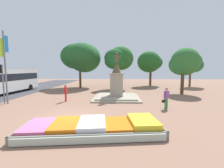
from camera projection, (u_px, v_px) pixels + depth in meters
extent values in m
plane|color=#8C6651|center=(68.00, 120.00, 9.51)|extent=(76.56, 76.56, 0.00)
cube|color=#38281C|center=(92.00, 129.00, 7.64)|extent=(7.02, 3.00, 0.36)
cube|color=gray|center=(91.00, 139.00, 6.49)|extent=(6.97, 0.92, 0.40)
cube|color=gray|center=(93.00, 120.00, 8.79)|extent=(6.97, 0.92, 0.40)
cube|color=gray|center=(22.00, 130.00, 7.37)|extent=(0.38, 2.41, 0.40)
cube|color=gray|center=(158.00, 126.00, 7.91)|extent=(0.38, 2.41, 0.40)
cube|color=#D86699|center=(38.00, 125.00, 7.41)|extent=(1.55, 2.15, 0.14)
cube|color=orange|center=(66.00, 124.00, 7.51)|extent=(1.55, 2.15, 0.19)
cube|color=white|center=(92.00, 123.00, 7.61)|extent=(1.55, 2.15, 0.24)
cube|color=orange|center=(118.00, 123.00, 7.72)|extent=(1.55, 2.15, 0.11)
cube|color=yellow|center=(143.00, 121.00, 7.81)|extent=(1.55, 2.15, 0.28)
cube|color=#B2BCAD|center=(91.00, 139.00, 6.44)|extent=(6.64, 0.98, 0.32)
cube|color=gray|center=(116.00, 98.00, 16.45)|extent=(4.92, 4.92, 0.15)
cube|color=#9F9580|center=(116.00, 96.00, 16.43)|extent=(4.19, 4.19, 0.15)
cube|color=#9E937F|center=(117.00, 85.00, 16.30)|extent=(1.34, 1.34, 2.37)
cube|color=#9E937F|center=(117.00, 74.00, 16.18)|extent=(1.59, 1.59, 0.12)
cone|color=brown|center=(117.00, 67.00, 16.11)|extent=(1.01, 1.01, 1.21)
cylinder|color=brown|center=(117.00, 58.00, 16.02)|extent=(0.43, 0.43, 0.70)
sphere|color=brown|center=(117.00, 54.00, 15.97)|extent=(0.31, 0.31, 0.31)
cylinder|color=brown|center=(119.00, 57.00, 15.99)|extent=(0.63, 0.10, 0.39)
cylinder|color=slate|center=(3.00, 84.00, 13.92)|extent=(0.12, 0.12, 3.61)
cube|color=black|center=(0.00, 69.00, 13.80)|extent=(0.26, 0.30, 0.80)
cylinder|color=slate|center=(5.00, 68.00, 13.61)|extent=(0.14, 0.14, 6.62)
cube|color=#1972B2|center=(6.00, 44.00, 13.64)|extent=(0.09, 0.38, 1.49)
cylinder|color=slate|center=(6.00, 36.00, 13.57)|extent=(0.13, 0.52, 0.03)
cube|color=#8CBF2D|center=(1.00, 48.00, 13.18)|extent=(0.09, 0.37, 1.61)
cylinder|color=slate|center=(1.00, 38.00, 13.10)|extent=(0.12, 0.51, 0.03)
cube|color=silver|center=(3.00, 81.00, 18.89)|extent=(2.99, 11.30, 2.78)
cube|color=black|center=(3.00, 77.00, 18.85)|extent=(2.99, 10.97, 0.89)
cube|color=#AFAFB3|center=(2.00, 69.00, 18.75)|extent=(2.93, 11.07, 0.10)
cylinder|color=black|center=(16.00, 87.00, 22.73)|extent=(0.32, 0.91, 0.90)
cylinder|color=black|center=(30.00, 87.00, 22.54)|extent=(0.32, 0.91, 0.90)
cylinder|color=#338C4C|center=(167.00, 103.00, 12.18)|extent=(0.13, 0.13, 0.86)
cylinder|color=#338C4C|center=(165.00, 104.00, 12.10)|extent=(0.13, 0.13, 0.86)
cube|color=#8C4C99|center=(166.00, 94.00, 12.06)|extent=(0.44, 0.38, 0.61)
cylinder|color=#8C4C99|center=(169.00, 95.00, 12.18)|extent=(0.09, 0.09, 0.58)
cylinder|color=#8C4C99|center=(164.00, 95.00, 11.96)|extent=(0.09, 0.09, 0.58)
sphere|color=#8C664C|center=(167.00, 89.00, 12.02)|extent=(0.22, 0.22, 0.22)
cube|color=black|center=(164.00, 101.00, 11.98)|extent=(0.30, 0.24, 0.22)
cylinder|color=red|center=(66.00, 98.00, 14.66)|extent=(0.13, 0.13, 0.84)
cylinder|color=red|center=(66.00, 97.00, 14.84)|extent=(0.13, 0.13, 0.84)
cube|color=red|center=(66.00, 90.00, 14.68)|extent=(0.24, 0.39, 0.60)
cylinder|color=red|center=(65.00, 91.00, 14.44)|extent=(0.09, 0.09, 0.57)
cylinder|color=red|center=(66.00, 90.00, 14.92)|extent=(0.09, 0.09, 0.57)
sphere|color=#8C664C|center=(65.00, 86.00, 14.63)|extent=(0.22, 0.22, 0.22)
cylinder|color=#4C3823|center=(150.00, 78.00, 28.81)|extent=(0.42, 0.42, 2.98)
ellipsoid|color=#225B25|center=(149.00, 62.00, 27.74)|extent=(4.29, 3.85, 3.90)
ellipsoid|color=#225D2B|center=(154.00, 62.00, 29.31)|extent=(3.33, 3.16, 2.74)
cylinder|color=#4C3823|center=(80.00, 79.00, 25.69)|extent=(0.37, 0.37, 2.92)
ellipsoid|color=#215B25|center=(76.00, 56.00, 25.94)|extent=(5.40, 4.72, 4.36)
ellipsoid|color=#23592A|center=(85.00, 58.00, 25.91)|extent=(5.53, 5.85, 4.95)
ellipsoid|color=#255A2A|center=(82.00, 56.00, 25.06)|extent=(5.24, 5.47, 4.32)
cylinder|color=#4C3823|center=(182.00, 84.00, 19.07)|extent=(0.41, 0.41, 2.62)
ellipsoid|color=#2A6E34|center=(181.00, 65.00, 19.40)|extent=(3.13, 3.37, 2.72)
ellipsoid|color=#316D31|center=(185.00, 62.00, 19.20)|extent=(3.53, 3.66, 3.51)
cylinder|color=#4C3823|center=(118.00, 79.00, 24.12)|extent=(0.31, 0.31, 3.04)
ellipsoid|color=#265C25|center=(121.00, 58.00, 24.35)|extent=(4.08, 3.86, 3.83)
ellipsoid|color=#205A26|center=(115.00, 61.00, 23.20)|extent=(3.23, 3.14, 2.49)
ellipsoid|color=#215A27|center=(116.00, 58.00, 23.60)|extent=(3.66, 3.11, 2.83)
cylinder|color=brown|center=(190.00, 78.00, 27.38)|extent=(0.36, 0.36, 3.00)
ellipsoid|color=#2D6A35|center=(194.00, 65.00, 27.08)|extent=(3.01, 3.04, 2.63)
ellipsoid|color=#2F6930|center=(192.00, 61.00, 26.49)|extent=(3.37, 3.25, 2.95)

